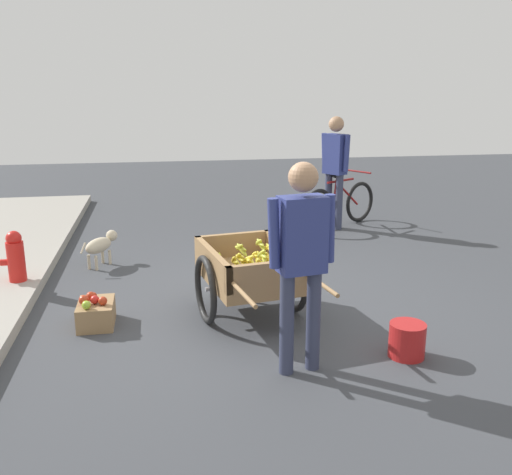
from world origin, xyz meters
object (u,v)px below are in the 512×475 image
object	(u,v)px
bicycle	(340,205)
plastic_bucket	(407,340)
fruit_cart	(250,272)
mixed_fruit_crate	(96,312)
cyclist_person	(335,162)
dog	(101,245)
vendor_person	(302,250)
fire_hydrant	(16,262)

from	to	relation	value
bicycle	plastic_bucket	size ratio (longest dim) A/B	4.93
fruit_cart	mixed_fruit_crate	world-z (taller)	fruit_cart
plastic_bucket	cyclist_person	bearing A→B (deg)	-9.88
cyclist_person	dog	world-z (taller)	cyclist_person
cyclist_person	bicycle	bearing A→B (deg)	-58.75
fruit_cart	plastic_bucket	size ratio (longest dim) A/B	5.96
vendor_person	fruit_cart	bearing A→B (deg)	9.59
vendor_person	cyclist_person	bearing A→B (deg)	-20.84
cyclist_person	vendor_person	bearing A→B (deg)	159.16
cyclist_person	plastic_bucket	bearing A→B (deg)	170.12
fruit_cart	cyclist_person	bearing A→B (deg)	-29.79
fruit_cart	bicycle	size ratio (longest dim) A/B	1.21
fire_hydrant	plastic_bucket	distance (m)	4.08
fruit_cart	dog	distance (m)	2.43
vendor_person	dog	xyz separation A→B (m)	(3.01, 1.73, -0.70)
cyclist_person	dog	xyz separation A→B (m)	(-1.37, 3.40, -0.77)
cyclist_person	fire_hydrant	bearing A→B (deg)	116.99
cyclist_person	plastic_bucket	xyz separation A→B (m)	(-4.30, 0.75, -0.90)
plastic_bucket	mixed_fruit_crate	size ratio (longest dim) A/B	0.67
plastic_bucket	mixed_fruit_crate	bearing A→B (deg)	66.80
fruit_cart	mixed_fruit_crate	xyz separation A→B (m)	(0.03, 1.44, -0.31)
cyclist_person	dog	size ratio (longest dim) A/B	2.93
fire_hydrant	vendor_person	bearing A→B (deg)	-131.43
vendor_person	cyclist_person	size ratio (longest dim) A/B	0.94
fruit_cart	cyclist_person	distance (m)	3.79
fruit_cart	fire_hydrant	xyz separation A→B (m)	(1.11, 2.34, -0.10)
bicycle	dog	bearing A→B (deg)	112.35
fruit_cart	vendor_person	bearing A→B (deg)	-170.41
vendor_person	dog	distance (m)	3.54
cyclist_person	fire_hydrant	world-z (taller)	cyclist_person
fruit_cart	dog	bearing A→B (deg)	39.47
bicycle	vendor_person	bearing A→B (deg)	158.05
mixed_fruit_crate	dog	bearing A→B (deg)	3.27
plastic_bucket	bicycle	bearing A→B (deg)	-11.34
fire_hydrant	mixed_fruit_crate	distance (m)	1.42
dog	cyclist_person	bearing A→B (deg)	-68.02
vendor_person	dog	size ratio (longest dim) A/B	2.76
dog	mixed_fruit_crate	xyz separation A→B (m)	(-1.84, -0.10, -0.15)
fruit_cart	mixed_fruit_crate	distance (m)	1.47
vendor_person	mixed_fruit_crate	bearing A→B (deg)	54.41
fruit_cart	fire_hydrant	bearing A→B (deg)	64.74
fire_hydrant	mixed_fruit_crate	bearing A→B (deg)	-139.78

